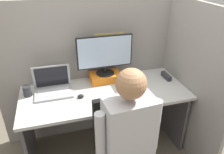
{
  "coord_description": "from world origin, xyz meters",
  "views": [
    {
      "loc": [
        -0.44,
        -1.45,
        1.89
      ],
      "look_at": [
        0.02,
        0.17,
        0.99
      ],
      "focal_mm": 35.0,
      "sensor_mm": 36.0,
      "label": 1
    }
  ],
  "objects_px": {
    "carrot_toy": "(132,101)",
    "pen_cup": "(27,91)",
    "paper_box": "(105,77)",
    "laptop": "(53,88)",
    "stapler": "(166,76)",
    "coffee_mug": "(136,74)",
    "monitor": "(105,54)",
    "person": "(130,145)"
  },
  "relations": [
    {
      "from": "carrot_toy",
      "to": "pen_cup",
      "type": "xyz_separation_m",
      "value": [
        -0.93,
        0.39,
        0.03
      ]
    },
    {
      "from": "paper_box",
      "to": "laptop",
      "type": "xyz_separation_m",
      "value": [
        -0.55,
        -0.1,
        0.01
      ]
    },
    {
      "from": "stapler",
      "to": "coffee_mug",
      "type": "xyz_separation_m",
      "value": [
        -0.32,
        0.1,
        0.02
      ]
    },
    {
      "from": "monitor",
      "to": "stapler",
      "type": "bearing_deg",
      "value": -11.78
    },
    {
      "from": "carrot_toy",
      "to": "monitor",
      "type": "bearing_deg",
      "value": 105.0
    },
    {
      "from": "laptop",
      "to": "carrot_toy",
      "type": "bearing_deg",
      "value": -29.4
    },
    {
      "from": "carrot_toy",
      "to": "person",
      "type": "relative_size",
      "value": 0.09
    },
    {
      "from": "paper_box",
      "to": "carrot_toy",
      "type": "bearing_deg",
      "value": -74.92
    },
    {
      "from": "carrot_toy",
      "to": "pen_cup",
      "type": "bearing_deg",
      "value": 157.05
    },
    {
      "from": "person",
      "to": "coffee_mug",
      "type": "relative_size",
      "value": 13.86
    },
    {
      "from": "laptop",
      "to": "carrot_toy",
      "type": "xyz_separation_m",
      "value": [
        0.68,
        -0.39,
        -0.03
      ]
    },
    {
      "from": "monitor",
      "to": "stapler",
      "type": "xyz_separation_m",
      "value": [
        0.66,
        -0.14,
        -0.28
      ]
    },
    {
      "from": "stapler",
      "to": "laptop",
      "type": "bearing_deg",
      "value": 178.3
    },
    {
      "from": "pen_cup",
      "to": "paper_box",
      "type": "bearing_deg",
      "value": 6.65
    },
    {
      "from": "laptop",
      "to": "pen_cup",
      "type": "bearing_deg",
      "value": 178.49
    },
    {
      "from": "carrot_toy",
      "to": "pen_cup",
      "type": "height_order",
      "value": "pen_cup"
    },
    {
      "from": "monitor",
      "to": "laptop",
      "type": "distance_m",
      "value": 0.62
    },
    {
      "from": "monitor",
      "to": "carrot_toy",
      "type": "height_order",
      "value": "monitor"
    },
    {
      "from": "carrot_toy",
      "to": "pen_cup",
      "type": "distance_m",
      "value": 1.01
    },
    {
      "from": "paper_box",
      "to": "person",
      "type": "xyz_separation_m",
      "value": [
        -0.08,
        -1.0,
        -0.01
      ]
    },
    {
      "from": "paper_box",
      "to": "coffee_mug",
      "type": "relative_size",
      "value": 3.39
    },
    {
      "from": "laptop",
      "to": "paper_box",
      "type": "bearing_deg",
      "value": 10.14
    },
    {
      "from": "coffee_mug",
      "to": "carrot_toy",
      "type": "bearing_deg",
      "value": -115.27
    },
    {
      "from": "laptop",
      "to": "pen_cup",
      "type": "height_order",
      "value": "laptop"
    },
    {
      "from": "person",
      "to": "stapler",
      "type": "bearing_deg",
      "value": 49.47
    },
    {
      "from": "person",
      "to": "pen_cup",
      "type": "height_order",
      "value": "person"
    },
    {
      "from": "laptop",
      "to": "stapler",
      "type": "height_order",
      "value": "laptop"
    },
    {
      "from": "paper_box",
      "to": "monitor",
      "type": "relative_size",
      "value": 0.56
    },
    {
      "from": "carrot_toy",
      "to": "coffee_mug",
      "type": "relative_size",
      "value": 1.25
    },
    {
      "from": "paper_box",
      "to": "laptop",
      "type": "height_order",
      "value": "laptop"
    },
    {
      "from": "person",
      "to": "coffee_mug",
      "type": "xyz_separation_m",
      "value": [
        0.42,
        0.96,
        0.01
      ]
    },
    {
      "from": "coffee_mug",
      "to": "stapler",
      "type": "bearing_deg",
      "value": -16.69
    },
    {
      "from": "paper_box",
      "to": "coffee_mug",
      "type": "bearing_deg",
      "value": -6.55
    },
    {
      "from": "coffee_mug",
      "to": "paper_box",
      "type": "bearing_deg",
      "value": 173.45
    },
    {
      "from": "person",
      "to": "carrot_toy",
      "type": "bearing_deg",
      "value": 67.8
    },
    {
      "from": "stapler",
      "to": "carrot_toy",
      "type": "xyz_separation_m",
      "value": [
        -0.53,
        -0.35,
        -0.0
      ]
    },
    {
      "from": "laptop",
      "to": "coffee_mug",
      "type": "height_order",
      "value": "laptop"
    },
    {
      "from": "coffee_mug",
      "to": "monitor",
      "type": "bearing_deg",
      "value": 172.98
    },
    {
      "from": "monitor",
      "to": "pen_cup",
      "type": "bearing_deg",
      "value": -173.15
    },
    {
      "from": "pen_cup",
      "to": "monitor",
      "type": "bearing_deg",
      "value": 6.85
    },
    {
      "from": "paper_box",
      "to": "coffee_mug",
      "type": "distance_m",
      "value": 0.34
    },
    {
      "from": "pen_cup",
      "to": "carrot_toy",
      "type": "bearing_deg",
      "value": -22.95
    }
  ]
}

